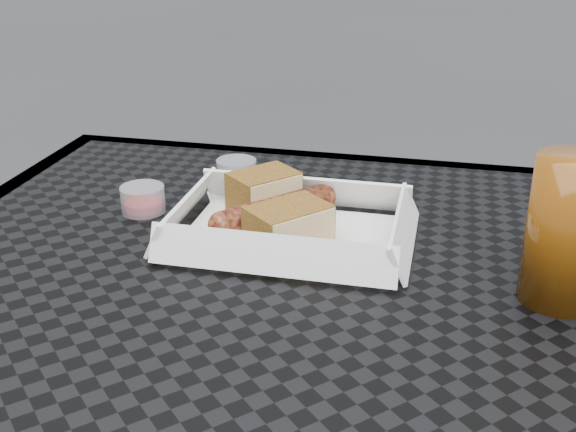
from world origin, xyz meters
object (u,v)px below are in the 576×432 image
object	(u,v)px
bratwurst	(275,210)
drink_glass	(568,231)
patio_table	(278,363)
food_tray	(290,237)

from	to	relation	value
bratwurst	drink_glass	xyz separation A→B (m)	(0.28, -0.09, 0.05)
patio_table	food_tray	distance (m)	0.14
bratwurst	drink_glass	bearing A→B (deg)	-18.36
patio_table	drink_glass	distance (m)	0.29
patio_table	food_tray	xyz separation A→B (m)	(-0.01, 0.12, 0.08)
food_tray	bratwurst	distance (m)	0.04
food_tray	drink_glass	bearing A→B (deg)	-14.72
bratwurst	drink_glass	size ratio (longest dim) A/B	0.97
drink_glass	bratwurst	bearing A→B (deg)	161.64
food_tray	bratwurst	xyz separation A→B (m)	(-0.02, 0.03, 0.02)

